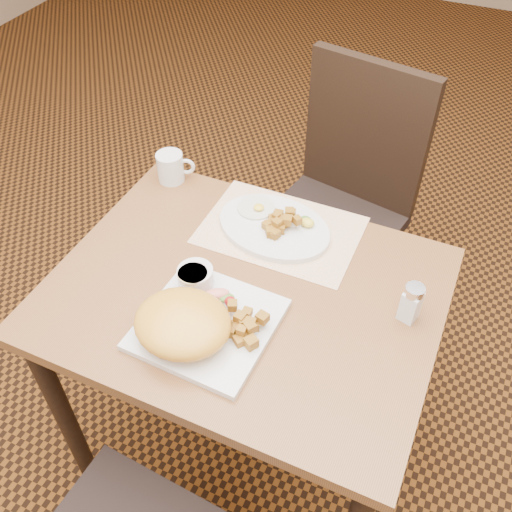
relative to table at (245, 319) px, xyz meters
The scene contains 15 objects.
ground 0.64m from the table, ahead, with size 8.00×8.00×0.00m, color black.
table is the anchor object (origin of this frame).
chair_far 0.70m from the table, 86.46° to the left, with size 0.49×0.50×0.97m.
placemat 0.25m from the table, 89.92° to the left, with size 0.40×0.28×0.00m, color white.
plate_square 0.18m from the table, 101.21° to the right, with size 0.28×0.28×0.02m, color silver.
plate_oval 0.25m from the table, 94.15° to the left, with size 0.30×0.23×0.02m, color silver, non-canonical shape.
hollandaise_mound 0.25m from the table, 107.73° to the right, with size 0.21×0.19×0.08m.
ramekin 0.19m from the table, 157.34° to the right, with size 0.08×0.09×0.05m.
garnish_sq 0.15m from the table, 114.09° to the right, with size 0.09×0.06×0.03m.
fried_egg 0.30m from the table, 108.06° to the left, with size 0.10×0.10×0.02m.
garnish_ov 0.30m from the table, 76.54° to the left, with size 0.05×0.05×0.02m.
salt_shaker 0.41m from the table, 11.29° to the left, with size 0.05×0.05×0.10m.
coffee_mug 0.50m from the table, 140.75° to the left, with size 0.10×0.08×0.08m.
home_fries_sq 0.20m from the table, 65.80° to the right, with size 0.10×0.10×0.04m.
home_fries_ov 0.26m from the table, 90.37° to the left, with size 0.10×0.10×0.04m.
Camera 1 is at (0.39, -0.80, 1.75)m, focal length 40.00 mm.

